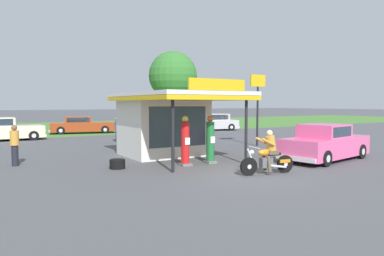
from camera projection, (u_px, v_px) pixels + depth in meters
ground_plane at (244, 173)px, 13.03m from camera, size 300.00×300.00×0.00m
grass_verge_strip at (65, 127)px, 38.56m from camera, size 120.00×24.00×0.01m
service_station_kiosk at (166, 120)px, 17.18m from camera, size 4.36×6.41×3.46m
gas_pump_nearside at (185, 143)px, 14.48m from camera, size 0.44×0.44×2.04m
gas_pump_offside at (210, 141)px, 15.13m from camera, size 0.44×0.44×2.02m
motorcycle_with_rider at (268, 156)px, 12.77m from camera, size 2.14×0.74×1.58m
featured_classic_sedan at (325, 144)px, 15.98m from camera, size 5.16×2.70×1.61m
parked_car_back_row_centre at (5, 130)px, 24.41m from camera, size 4.98×2.04×1.59m
parked_car_back_row_centre_right at (165, 126)px, 29.35m from camera, size 5.18×2.37×1.51m
parked_car_back_row_far_left at (212, 123)px, 33.94m from camera, size 5.40×3.11×1.57m
parked_car_back_row_right at (82, 126)px, 30.58m from camera, size 5.64×2.89×1.43m
bystander_standing_back_lot at (117, 129)px, 23.43m from camera, size 0.35×0.35×1.59m
bystander_strolling_foreground at (15, 144)px, 14.43m from camera, size 0.34×0.34×1.67m
tree_oak_distant_spare at (173, 76)px, 50.10m from camera, size 6.78×6.78×9.87m
roadside_pole_sign at (258, 97)px, 21.24m from camera, size 1.10×0.12×4.24m
spare_tire_stack at (117, 164)px, 13.87m from camera, size 0.60×0.60×0.36m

